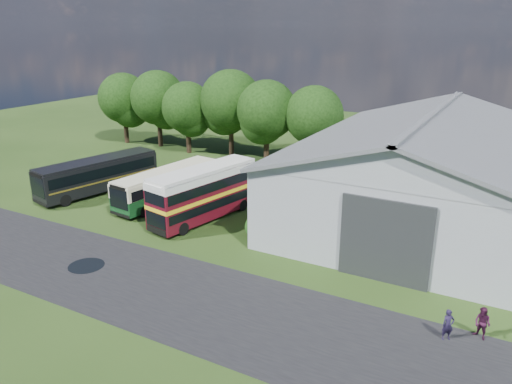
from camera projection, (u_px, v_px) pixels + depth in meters
The scene contains 18 objects.
ground at pixel (138, 253), 32.61m from camera, with size 120.00×120.00×0.00m, color #1E3510.
asphalt_road at pixel (142, 283), 28.75m from camera, with size 60.00×8.00×0.02m, color black.
puddle at pixel (86, 266), 30.81m from camera, with size 2.20×2.20×0.01m, color black.
storage_shed at pixel (429, 164), 37.70m from camera, with size 18.80×24.80×8.15m.
tree_far_left at pixel (123, 98), 61.27m from camera, with size 6.12×6.12×8.64m.
tree_left_a at pixel (158, 98), 59.30m from camera, with size 6.46×6.46×9.12m.
tree_left_b at pixel (187, 107), 56.39m from camera, with size 5.78×5.78×8.16m.
tree_mid at pixel (231, 101), 54.88m from camera, with size 6.80×6.80×9.60m.
tree_right_a at pixel (267, 110), 51.93m from camera, with size 6.26×6.26×8.83m.
tree_right_b at pixel (314, 115), 50.39m from camera, with size 5.98×5.98×8.45m.
shrub_front at pixel (257, 237), 35.04m from camera, with size 1.70×1.70×1.70m, color #194714.
shrub_mid at pixel (270, 227), 36.70m from camera, with size 1.60×1.60×1.60m, color #194714.
shrub_back at pixel (282, 218), 38.36m from camera, with size 1.80×1.80×1.80m, color #194714.
bus_green_single at pixel (167, 185), 41.51m from camera, with size 3.61×10.38×2.80m.
bus_maroon_double at pixel (204, 194), 37.68m from camera, with size 4.18×9.68×4.04m.
bus_dark_single at pixel (98, 175), 43.89m from camera, with size 4.88×11.28×3.03m.
visitor_a at pixel (448, 325), 23.38m from camera, with size 0.57×0.37×1.56m, color black.
visitor_b at pixel (482, 324), 23.44m from camera, with size 0.79×0.62×1.63m, color #36112A.
Camera 1 is at (21.07, -22.23, 14.18)m, focal length 35.00 mm.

